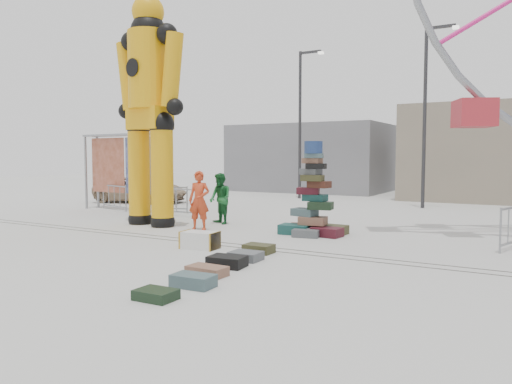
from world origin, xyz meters
The scene contains 23 objects.
ground centered at (0.00, 0.00, 0.00)m, with size 90.00×90.00×0.00m, color #9E9E99.
track_line_near centered at (0.00, 0.60, 0.00)m, with size 40.00×0.04×0.01m, color #47443F.
track_line_far centered at (0.00, 1.00, 0.00)m, with size 40.00×0.04×0.01m, color #47443F.
building_left centered at (-6.00, 22.00, 2.20)m, with size 10.00×8.00×4.40m, color gray.
lamp_post_right centered at (3.09, 13.00, 4.48)m, with size 1.41×0.25×8.00m.
lamp_post_left centered at (-3.91, 15.00, 4.48)m, with size 1.41×0.25×8.00m.
suitcase_tower centered at (1.76, 3.54, 0.77)m, with size 1.93×1.72×2.76m.
crash_test_dummy centered at (-3.75, 2.65, 4.11)m, with size 3.11×1.36×7.79m.
banner_scaffold centered at (-7.77, 5.54, 2.45)m, with size 4.54×1.01×3.26m.
steamer_trunk centered at (0.21, 0.00, 0.21)m, with size 0.91×0.53×0.43m, color silver.
row_case_0 centered at (1.78, 0.24, 0.11)m, with size 0.69×0.48×0.21m, color #3A391D.
row_case_1 centered at (1.95, -0.64, 0.10)m, with size 0.68×0.55×0.20m, color #55595C.
row_case_2 centered at (1.95, -1.41, 0.12)m, with size 0.77×0.54×0.23m, color black.
row_case_3 centered at (2.03, -2.25, 0.10)m, with size 0.78×0.45×0.19m, color brown.
row_case_4 centered at (2.31, -3.06, 0.11)m, with size 0.76×0.46×0.23m, color #445D61.
row_case_5 centered at (2.27, -3.99, 0.08)m, with size 0.65×0.47×0.17m, color black.
barricade_dummy_a centered at (-8.31, 5.43, 0.55)m, with size 2.00×0.10×1.10m, color gray, non-canonical shape.
barricade_dummy_b centered at (-5.83, 5.77, 0.55)m, with size 2.00×0.10×1.10m, color gray, non-canonical shape.
barricade_dummy_c centered at (-4.65, 5.10, 0.55)m, with size 2.00×0.10×1.10m, color gray, non-canonical shape.
pedestrian_red centered at (-1.71, 2.60, 0.93)m, with size 0.68×0.45×1.86m, color #BA391A.
pedestrian_green centered at (-1.92, 4.09, 0.87)m, with size 0.85×0.66×1.75m, color #175C27.
pedestrian_black centered at (-5.99, 4.60, 0.88)m, with size 1.03×0.43×1.76m, color black.
parked_suv centered at (-9.90, 8.79, 0.65)m, with size 2.15×4.65×1.29m, color tan.
Camera 1 is at (7.60, -10.04, 2.31)m, focal length 35.00 mm.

